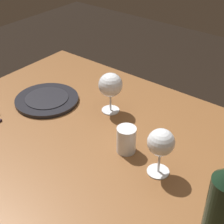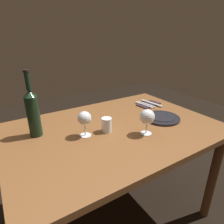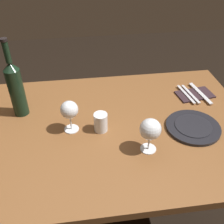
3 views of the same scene
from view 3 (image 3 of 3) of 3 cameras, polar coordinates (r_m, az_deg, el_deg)
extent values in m
plane|color=black|center=(1.79, 0.50, -21.31)|extent=(6.00, 6.00, 0.00)
cube|color=brown|center=(1.23, 0.68, -3.55)|extent=(1.30, 0.90, 0.04)
cylinder|color=brown|center=(1.81, -19.90, -6.07)|extent=(0.06, 0.06, 0.70)
cylinder|color=brown|center=(1.90, 16.45, -2.86)|extent=(0.06, 0.06, 0.70)
cylinder|color=white|center=(1.21, -8.68, -3.65)|extent=(0.07, 0.07, 0.00)
cylinder|color=white|center=(1.19, -8.85, -2.20)|extent=(0.01, 0.01, 0.08)
sphere|color=white|center=(1.15, -9.18, 0.49)|extent=(0.08, 0.08, 0.08)
cylinder|color=maroon|center=(1.15, -9.15, 0.25)|extent=(0.06, 0.06, 0.02)
cylinder|color=white|center=(1.12, 7.77, -7.83)|extent=(0.07, 0.07, 0.00)
cylinder|color=white|center=(1.09, 7.93, -6.47)|extent=(0.01, 0.01, 0.07)
sphere|color=white|center=(1.05, 8.25, -3.67)|extent=(0.09, 0.09, 0.09)
cylinder|color=maroon|center=(1.05, 8.21, -3.97)|extent=(0.07, 0.07, 0.02)
cylinder|color=black|center=(1.31, -19.73, 3.95)|extent=(0.07, 0.07, 0.24)
cone|color=black|center=(1.24, -21.03, 9.16)|extent=(0.07, 0.07, 0.04)
cylinder|color=black|center=(1.21, -21.71, 11.86)|extent=(0.03, 0.03, 0.10)
cylinder|color=black|center=(1.19, -22.31, 14.18)|extent=(0.03, 0.03, 0.01)
cylinder|color=white|center=(1.17, -2.45, -2.21)|extent=(0.06, 0.06, 0.09)
cylinder|color=silver|center=(1.19, -2.42, -3.11)|extent=(0.05, 0.05, 0.03)
cylinder|color=black|center=(1.26, 17.02, -3.10)|extent=(0.24, 0.24, 0.01)
cylinder|color=black|center=(1.25, 17.09, -2.80)|extent=(0.17, 0.17, 0.00)
cube|color=#2D1E23|center=(1.49, 17.36, 3.62)|extent=(0.20, 0.14, 0.01)
cube|color=silver|center=(1.48, 16.52, 3.77)|extent=(0.04, 0.18, 0.00)
cube|color=silver|center=(1.47, 15.62, 3.71)|extent=(0.04, 0.18, 0.00)
cube|color=silver|center=(1.50, 18.45, 3.89)|extent=(0.05, 0.21, 0.00)
camera|label=1|loc=(1.64, -26.30, 31.26)|focal=54.94mm
camera|label=2|loc=(0.51, -77.78, -25.32)|focal=31.10mm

